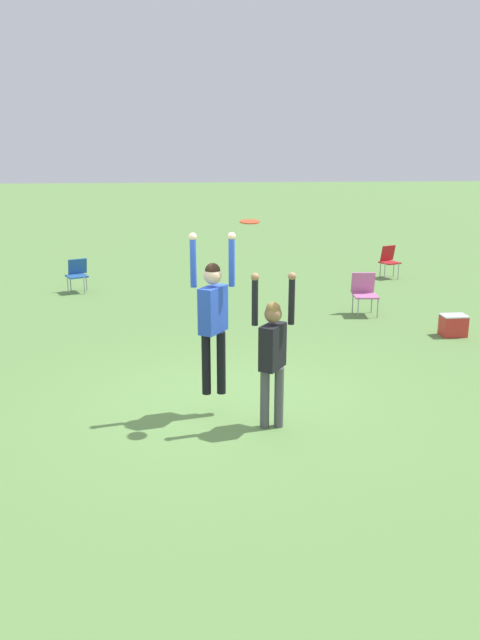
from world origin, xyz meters
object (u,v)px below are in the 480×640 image
at_px(person_defending, 273,348).
at_px(cooler_box, 453,325).
at_px(person_jumping, 213,310).
at_px(camping_chair_1, 77,273).
at_px(camping_chair_0, 364,290).
at_px(frisbee, 250,222).
at_px(camping_chair_2, 389,259).

bearing_deg(person_defending, cooler_box, 166.62).
bearing_deg(person_jumping, camping_chair_1, 55.21).
relative_size(person_jumping, cooler_box, 4.57).
xyz_separation_m(person_jumping, person_defending, (0.72, -0.49, -0.38)).
distance_m(camping_chair_0, cooler_box, 2.18).
distance_m(person_defending, camping_chair_1, 9.13).
xyz_separation_m(frisbee, camping_chair_2, (4.94, 9.11, -2.10)).
bearing_deg(person_jumping, frisbee, -88.24).
xyz_separation_m(frisbee, camping_chair_0, (3.10, 5.26, -2.10)).
bearing_deg(frisbee, cooler_box, 38.83).
height_order(person_defending, camping_chair_1, person_defending).
bearing_deg(frisbee, person_defending, -37.04).
relative_size(person_defending, camping_chair_0, 2.25).
bearing_deg(cooler_box, person_jumping, -146.12).
relative_size(camping_chair_1, cooler_box, 1.72).
bearing_deg(camping_chair_0, camping_chair_2, -110.16).
distance_m(person_jumping, camping_chair_2, 10.38).
distance_m(person_defending, camping_chair_0, 6.18).
relative_size(person_jumping, camping_chair_2, 2.45).
distance_m(camping_chair_2, cooler_box, 5.65).
relative_size(frisbee, camping_chair_1, 0.30).
distance_m(frisbee, camping_chair_2, 10.57).
bearing_deg(cooler_box, person_defending, -137.72).
bearing_deg(camping_chair_1, frisbee, 86.82).
relative_size(person_defending, camping_chair_2, 2.29).
bearing_deg(frisbee, person_jumping, 147.43).
bearing_deg(person_jumping, person_defending, -90.00).
height_order(frisbee, camping_chair_1, frisbee).
relative_size(camping_chair_2, cooler_box, 1.86).
bearing_deg(camping_chair_2, frisbee, 36.83).
relative_size(camping_chair_1, camping_chair_2, 0.92).
height_order(camping_chair_2, cooler_box, camping_chair_2).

